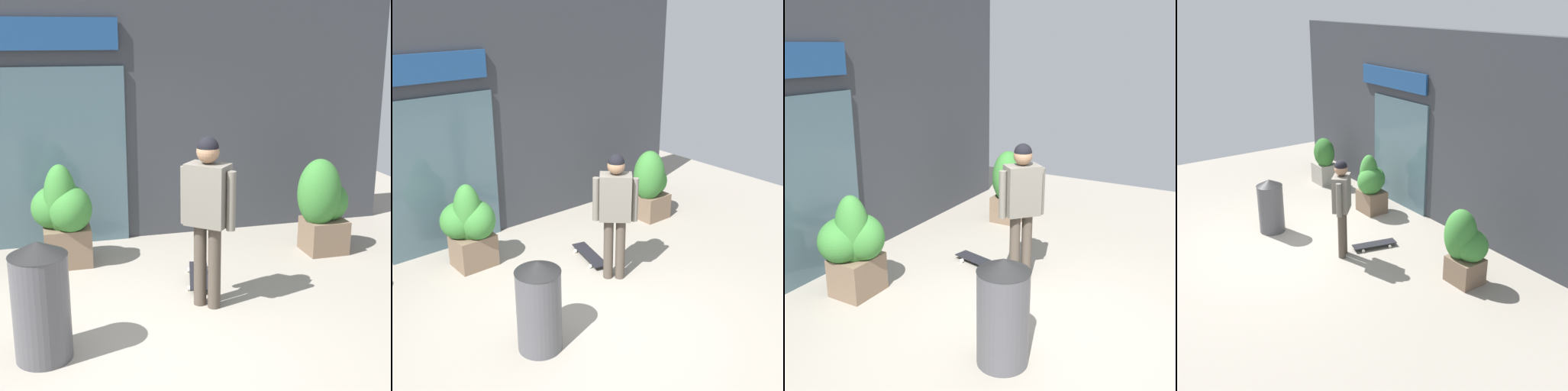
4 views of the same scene
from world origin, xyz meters
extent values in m
plane|color=gray|center=(0.00, 0.00, 0.00)|extent=(12.00, 12.00, 0.00)
cube|color=#383A3F|center=(0.00, 2.94, 1.86)|extent=(8.50, 0.25, 3.73)
cube|color=#47606B|center=(-0.41, 2.79, 1.15)|extent=(1.76, 0.06, 2.31)
cube|color=navy|center=(-0.66, 2.77, 2.70)|extent=(2.13, 0.05, 0.39)
cylinder|color=#4C4238|center=(0.86, 0.56, 0.44)|extent=(0.13, 0.13, 0.87)
cylinder|color=#4C4238|center=(0.98, 0.45, 0.44)|extent=(0.13, 0.13, 0.87)
cube|color=#6B665B|center=(0.92, 0.51, 1.18)|extent=(0.48, 0.47, 0.62)
cylinder|color=#6B665B|center=(0.74, 0.67, 1.15)|extent=(0.09, 0.09, 0.59)
cylinder|color=#6B665B|center=(1.11, 0.34, 1.15)|extent=(0.09, 0.09, 0.59)
sphere|color=#997051|center=(0.92, 0.51, 1.61)|extent=(0.23, 0.23, 0.23)
sphere|color=black|center=(0.92, 0.51, 1.65)|extent=(0.21, 0.21, 0.21)
cube|color=black|center=(1.01, 1.13, 0.07)|extent=(0.40, 0.83, 0.02)
cylinder|color=silver|center=(0.96, 1.41, 0.03)|extent=(0.04, 0.06, 0.05)
cylinder|color=silver|center=(1.18, 1.35, 0.03)|extent=(0.04, 0.06, 0.05)
cylinder|color=silver|center=(0.83, 0.91, 0.03)|extent=(0.04, 0.06, 0.05)
cylinder|color=silver|center=(1.06, 0.85, 0.03)|extent=(0.04, 0.06, 0.05)
cube|color=brown|center=(-0.38, 2.04, 0.24)|extent=(0.55, 0.46, 0.47)
ellipsoid|color=#387A33|center=(-0.49, 2.13, 0.70)|extent=(0.59, 0.53, 0.53)
ellipsoid|color=#387A33|center=(-0.43, 2.01, 0.83)|extent=(0.38, 0.39, 0.84)
ellipsoid|color=#387A33|center=(-0.33, 1.97, 0.71)|extent=(0.51, 0.55, 0.56)
cube|color=brown|center=(2.80, 1.62, 0.22)|extent=(0.51, 0.46, 0.43)
ellipsoid|color=#387A33|center=(2.69, 1.59, 0.79)|extent=(0.55, 0.49, 0.86)
ellipsoid|color=#387A33|center=(2.86, 1.68, 0.65)|extent=(0.51, 0.51, 0.52)
cylinder|color=#4C4C51|center=(-0.71, -0.10, 0.47)|extent=(0.49, 0.49, 0.94)
cone|color=black|center=(-0.71, -0.10, 1.00)|extent=(0.50, 0.50, 0.12)
camera|label=1|loc=(-0.66, -4.82, 2.70)|focal=54.24mm
camera|label=2|loc=(-3.31, -4.05, 3.61)|focal=47.53mm
camera|label=3|loc=(-4.24, -1.90, 2.87)|focal=44.99mm
camera|label=4|loc=(7.61, -3.55, 4.23)|focal=45.64mm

